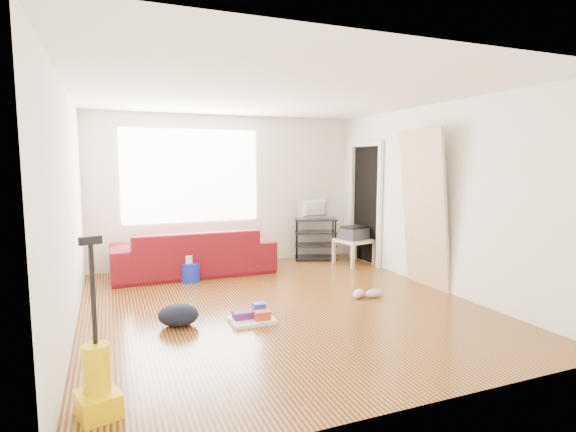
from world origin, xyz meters
name	(u,v)px	position (x,y,z in m)	size (l,w,h in m)	color
room	(281,201)	(0.07, 0.15, 1.25)	(4.51, 5.01, 2.51)	#431C0C
sofa	(194,274)	(-0.69, 1.95, 0.00)	(2.43, 0.95, 0.71)	#5A0D15
tv_stand	(315,238)	(1.52, 2.22, 0.38)	(0.83, 0.65, 0.73)	black
tv	(316,209)	(1.52, 2.22, 0.91)	(0.62, 0.08, 0.35)	black
side_table	(354,243)	(1.95, 1.60, 0.36)	(0.62, 0.62, 0.43)	#CEAE88
printer	(354,233)	(1.95, 1.60, 0.54)	(0.51, 0.45, 0.23)	#2F2F35
bucket	(191,281)	(-0.82, 1.50, 0.00)	(0.27, 0.27, 0.27)	#1724B8
toilet_paper	(189,268)	(-0.84, 1.52, 0.19)	(0.12, 0.12, 0.11)	white
cleaning_tray	(253,316)	(-0.48, -0.41, 0.05)	(0.47, 0.38, 0.17)	white
backpack	(179,326)	(-1.25, -0.26, 0.00)	(0.42, 0.34, 0.23)	black
sneakers	(366,293)	(1.13, -0.13, 0.05)	(0.47, 0.27, 0.11)	silver
vacuum	(97,382)	(-2.00, -1.76, 0.23)	(0.33, 0.35, 1.22)	#FFC900
door_panel	(421,286)	(2.13, 0.05, 0.00)	(0.04, 0.87, 2.17)	tan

